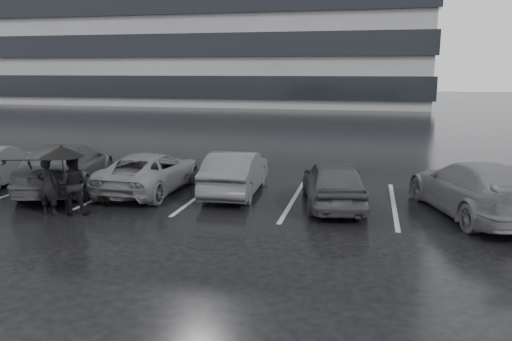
{
  "coord_description": "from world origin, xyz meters",
  "views": [
    {
      "loc": [
        2.64,
        -11.41,
        3.68
      ],
      "look_at": [
        -0.19,
        1.0,
        1.1
      ],
      "focal_mm": 35.0,
      "sensor_mm": 36.0,
      "label": 1
    }
  ],
  "objects_px": {
    "car_main": "(333,182)",
    "car_west_c": "(66,166)",
    "car_east": "(475,188)",
    "car_west_b": "(150,172)",
    "pedestrian_left": "(48,186)",
    "car_west_a": "(236,172)",
    "pedestrian_right": "(73,185)"
  },
  "relations": [
    {
      "from": "car_west_a",
      "to": "pedestrian_right",
      "type": "distance_m",
      "value": 4.65
    },
    {
      "from": "car_west_c",
      "to": "pedestrian_right",
      "type": "relative_size",
      "value": 3.21
    },
    {
      "from": "car_west_b",
      "to": "car_east",
      "type": "relative_size",
      "value": 0.9
    },
    {
      "from": "car_main",
      "to": "car_west_b",
      "type": "relative_size",
      "value": 0.88
    },
    {
      "from": "car_east",
      "to": "car_west_c",
      "type": "bearing_deg",
      "value": -18.17
    },
    {
      "from": "pedestrian_left",
      "to": "pedestrian_right",
      "type": "relative_size",
      "value": 0.96
    },
    {
      "from": "car_main",
      "to": "car_west_c",
      "type": "height_order",
      "value": "car_west_c"
    },
    {
      "from": "pedestrian_right",
      "to": "car_west_a",
      "type": "bearing_deg",
      "value": -158.93
    },
    {
      "from": "car_west_a",
      "to": "car_east",
      "type": "bearing_deg",
      "value": 169.64
    },
    {
      "from": "car_west_a",
      "to": "pedestrian_left",
      "type": "height_order",
      "value": "pedestrian_left"
    },
    {
      "from": "car_west_c",
      "to": "pedestrian_left",
      "type": "distance_m",
      "value": 2.84
    },
    {
      "from": "car_main",
      "to": "car_west_b",
      "type": "bearing_deg",
      "value": -15.13
    },
    {
      "from": "car_west_a",
      "to": "pedestrian_right",
      "type": "height_order",
      "value": "pedestrian_right"
    },
    {
      "from": "car_west_b",
      "to": "pedestrian_left",
      "type": "distance_m",
      "value": 3.29
    },
    {
      "from": "car_west_b",
      "to": "car_west_c",
      "type": "relative_size",
      "value": 0.86
    },
    {
      "from": "car_west_b",
      "to": "pedestrian_left",
      "type": "xyz_separation_m",
      "value": [
        -1.47,
        -2.94,
        0.15
      ]
    },
    {
      "from": "car_west_c",
      "to": "pedestrian_left",
      "type": "xyz_separation_m",
      "value": [
        1.18,
        -2.58,
        0.02
      ]
    },
    {
      "from": "car_main",
      "to": "pedestrian_left",
      "type": "bearing_deg",
      "value": 8.81
    },
    {
      "from": "pedestrian_left",
      "to": "car_west_a",
      "type": "bearing_deg",
      "value": -146.49
    },
    {
      "from": "car_west_c",
      "to": "car_east",
      "type": "height_order",
      "value": "car_west_c"
    },
    {
      "from": "pedestrian_right",
      "to": "car_main",
      "type": "bearing_deg",
      "value": 179.89
    },
    {
      "from": "pedestrian_left",
      "to": "pedestrian_right",
      "type": "xyz_separation_m",
      "value": [
        0.59,
        0.19,
        0.03
      ]
    },
    {
      "from": "car_west_a",
      "to": "car_west_c",
      "type": "relative_size",
      "value": 0.78
    },
    {
      "from": "car_east",
      "to": "pedestrian_right",
      "type": "height_order",
      "value": "pedestrian_right"
    },
    {
      "from": "car_west_a",
      "to": "pedestrian_right",
      "type": "relative_size",
      "value": 2.52
    },
    {
      "from": "car_west_b",
      "to": "pedestrian_left",
      "type": "relative_size",
      "value": 2.88
    },
    {
      "from": "car_west_b",
      "to": "car_east",
      "type": "height_order",
      "value": "car_east"
    },
    {
      "from": "car_east",
      "to": "pedestrian_left",
      "type": "bearing_deg",
      "value": -4.62
    },
    {
      "from": "car_west_c",
      "to": "pedestrian_right",
      "type": "bearing_deg",
      "value": 109.74
    },
    {
      "from": "pedestrian_left",
      "to": "pedestrian_right",
      "type": "distance_m",
      "value": 0.62
    },
    {
      "from": "car_west_b",
      "to": "pedestrian_right",
      "type": "xyz_separation_m",
      "value": [
        -0.88,
        -2.76,
        0.18
      ]
    },
    {
      "from": "car_west_b",
      "to": "pedestrian_left",
      "type": "bearing_deg",
      "value": 64.47
    }
  ]
}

